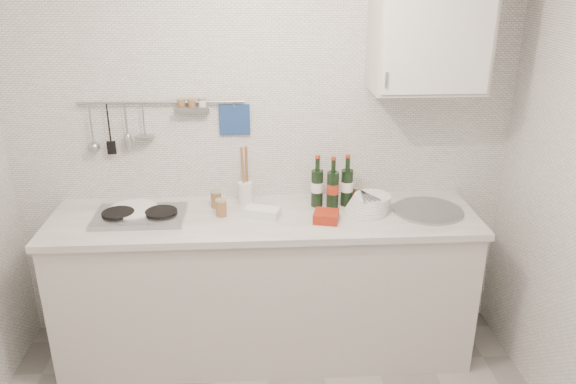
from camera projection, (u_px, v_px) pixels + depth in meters
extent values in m
cube|color=silver|center=(262.00, 145.00, 3.36)|extent=(3.00, 0.02, 2.50)
cube|color=beige|center=(265.00, 288.00, 3.38)|extent=(2.40, 0.60, 0.88)
cube|color=white|center=(264.00, 219.00, 3.21)|extent=(2.44, 0.64, 0.04)
cube|color=black|center=(266.00, 339.00, 3.55)|extent=(2.34, 0.52, 0.10)
cube|color=#93969B|center=(140.00, 216.00, 3.16)|extent=(0.50, 0.32, 0.03)
cylinder|color=black|center=(118.00, 213.00, 3.14)|extent=(0.18, 0.18, 0.01)
cylinder|color=black|center=(161.00, 212.00, 3.16)|extent=(0.18, 0.18, 0.01)
cylinder|color=#93969B|center=(428.00, 211.00, 3.25)|extent=(0.40, 0.40, 0.02)
cylinder|color=#93969B|center=(427.00, 219.00, 3.27)|extent=(0.34, 0.34, 0.10)
cylinder|color=#93969B|center=(161.00, 103.00, 3.20)|extent=(0.95, 0.02, 0.02)
cube|color=navy|center=(235.00, 120.00, 3.28)|extent=(0.18, 0.02, 0.18)
cube|color=beige|center=(430.00, 25.00, 2.98)|extent=(0.60, 0.35, 0.70)
cube|color=white|center=(440.00, 29.00, 2.82)|extent=(0.56, 0.01, 0.66)
cylinder|color=#93969B|center=(386.00, 80.00, 2.88)|extent=(0.01, 0.01, 0.08)
cylinder|color=#4B69AB|center=(131.00, 214.00, 3.20)|extent=(0.29, 0.29, 0.01)
cylinder|color=#4B69AB|center=(132.00, 212.00, 3.20)|extent=(0.28, 0.28, 0.01)
cylinder|color=#4B69AB|center=(133.00, 209.00, 3.20)|extent=(0.27, 0.27, 0.01)
cylinder|color=white|center=(366.00, 211.00, 3.24)|extent=(0.25, 0.25, 0.01)
cylinder|color=white|center=(367.00, 209.00, 3.24)|extent=(0.24, 0.24, 0.01)
cylinder|color=white|center=(368.00, 206.00, 3.24)|extent=(0.24, 0.24, 0.01)
cylinder|color=white|center=(369.00, 204.00, 3.24)|extent=(0.23, 0.23, 0.01)
cylinder|color=white|center=(370.00, 201.00, 3.24)|extent=(0.23, 0.23, 0.01)
cylinder|color=white|center=(371.00, 199.00, 3.24)|extent=(0.22, 0.22, 0.01)
cylinder|color=white|center=(373.00, 196.00, 3.24)|extent=(0.21, 0.21, 0.01)
cube|color=white|center=(263.00, 213.00, 3.17)|extent=(0.21, 0.16, 0.06)
cube|color=#B02E13|center=(326.00, 216.00, 3.12)|extent=(0.16, 0.16, 0.06)
cylinder|color=white|center=(245.00, 193.00, 3.35)|extent=(0.09, 0.09, 0.13)
cylinder|color=#96633C|center=(246.00, 167.00, 3.29)|extent=(0.02, 0.06, 0.26)
cylinder|color=#96633C|center=(243.00, 168.00, 3.30)|extent=(0.03, 0.05, 0.24)
cylinder|color=brown|center=(216.00, 200.00, 3.30)|extent=(0.06, 0.06, 0.09)
cylinder|color=tan|center=(216.00, 192.00, 3.28)|extent=(0.07, 0.07, 0.01)
cylinder|color=brown|center=(362.00, 197.00, 3.39)|extent=(0.05, 0.05, 0.06)
cylinder|color=tan|center=(363.00, 191.00, 3.37)|extent=(0.06, 0.06, 0.01)
cylinder|color=brown|center=(357.00, 195.00, 3.38)|extent=(0.07, 0.07, 0.08)
cylinder|color=tan|center=(358.00, 188.00, 3.36)|extent=(0.07, 0.07, 0.01)
cylinder|color=brown|center=(221.00, 209.00, 3.18)|extent=(0.06, 0.06, 0.09)
cylinder|color=tan|center=(221.00, 200.00, 3.16)|extent=(0.06, 0.06, 0.01)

